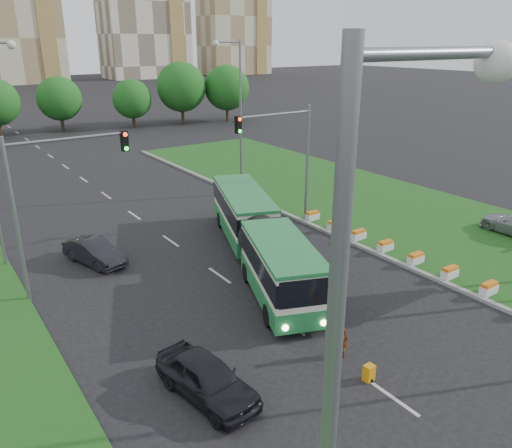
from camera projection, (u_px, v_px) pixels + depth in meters
ground at (338, 305)px, 23.87m from camera, size 360.00×360.00×0.00m
grass_median at (391, 210)px, 36.97m from camera, size 14.00×60.00×0.15m
median_kerb at (321, 229)px, 33.24m from camera, size 0.30×60.00×0.18m
lane_markings at (124, 208)px, 37.65m from camera, size 0.20×100.00×0.01m
flower_planters at (416, 258)px, 27.92m from camera, size 1.10×18.10×0.60m
traffic_mast_median at (289, 148)px, 32.27m from camera, size 5.76×0.32×8.00m
traffic_mast_left at (49, 189)px, 23.38m from camera, size 5.76×0.32×8.00m
street_lamps at (180, 153)px, 27.88m from camera, size 36.00×60.00×12.00m
tree_line at (119, 96)px, 70.00m from camera, size 120.00×8.00×9.00m
apartment_tower_east at (142, 2)px, 160.68m from camera, size 27.00×15.00×47.00m
midrise_east at (234, 16)px, 180.66m from camera, size 24.00×14.00×40.00m
articulated_bus at (254, 236)px, 27.83m from camera, size 2.54×16.29×2.68m
car_left_near at (207, 378)px, 17.52m from camera, size 2.46×4.66×1.51m
car_left_far at (94, 252)px, 28.14m from camera, size 2.68×4.44×1.38m
pedestrian at (341, 338)px, 19.77m from camera, size 0.59×0.69×1.61m
shopping_trolley at (369, 373)px, 18.48m from camera, size 0.38×0.40×0.65m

